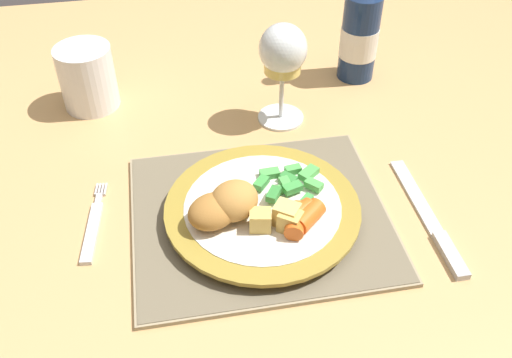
{
  "coord_description": "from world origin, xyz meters",
  "views": [
    {
      "loc": [
        -0.14,
        -0.68,
        1.26
      ],
      "look_at": [
        -0.04,
        -0.15,
        0.78
      ],
      "focal_mm": 40.0,
      "sensor_mm": 36.0,
      "label": 1
    }
  ],
  "objects_px": {
    "dinner_plate": "(262,210)",
    "fork": "(93,227)",
    "table_knife": "(433,225)",
    "bottle": "(360,30)",
    "dining_table": "(265,167)",
    "drinking_cup": "(87,76)",
    "wine_glass": "(283,55)"
  },
  "relations": [
    {
      "from": "fork",
      "to": "table_knife",
      "type": "xyz_separation_m",
      "value": [
        0.42,
        -0.07,
        0.0
      ]
    },
    {
      "from": "drinking_cup",
      "to": "wine_glass",
      "type": "bearing_deg",
      "value": -17.72
    },
    {
      "from": "dining_table",
      "to": "wine_glass",
      "type": "bearing_deg",
      "value": 40.52
    },
    {
      "from": "table_knife",
      "to": "wine_glass",
      "type": "xyz_separation_m",
      "value": [
        -0.14,
        0.26,
        0.11
      ]
    },
    {
      "from": "dining_table",
      "to": "wine_glass",
      "type": "distance_m",
      "value": 0.19
    },
    {
      "from": "dining_table",
      "to": "fork",
      "type": "height_order",
      "value": "fork"
    },
    {
      "from": "table_knife",
      "to": "fork",
      "type": "bearing_deg",
      "value": 170.11
    },
    {
      "from": "table_knife",
      "to": "wine_glass",
      "type": "height_order",
      "value": "wine_glass"
    },
    {
      "from": "dinner_plate",
      "to": "table_knife",
      "type": "height_order",
      "value": "dinner_plate"
    },
    {
      "from": "dinner_plate",
      "to": "fork",
      "type": "distance_m",
      "value": 0.21
    },
    {
      "from": "dinner_plate",
      "to": "wine_glass",
      "type": "height_order",
      "value": "wine_glass"
    },
    {
      "from": "table_knife",
      "to": "dining_table",
      "type": "bearing_deg",
      "value": 125.12
    },
    {
      "from": "wine_glass",
      "to": "bottle",
      "type": "bearing_deg",
      "value": 33.59
    },
    {
      "from": "dinner_plate",
      "to": "drinking_cup",
      "type": "bearing_deg",
      "value": 125.8
    },
    {
      "from": "table_knife",
      "to": "bottle",
      "type": "relative_size",
      "value": 0.85
    },
    {
      "from": "dining_table",
      "to": "wine_glass",
      "type": "height_order",
      "value": "wine_glass"
    },
    {
      "from": "dinner_plate",
      "to": "bottle",
      "type": "relative_size",
      "value": 0.98
    },
    {
      "from": "table_knife",
      "to": "bottle",
      "type": "bearing_deg",
      "value": 87.88
    },
    {
      "from": "fork",
      "to": "table_knife",
      "type": "distance_m",
      "value": 0.42
    },
    {
      "from": "bottle",
      "to": "drinking_cup",
      "type": "relative_size",
      "value": 2.49
    },
    {
      "from": "dining_table",
      "to": "dinner_plate",
      "type": "relative_size",
      "value": 6.28
    },
    {
      "from": "dinner_plate",
      "to": "dining_table",
      "type": "bearing_deg",
      "value": 77.61
    },
    {
      "from": "dining_table",
      "to": "drinking_cup",
      "type": "relative_size",
      "value": 15.37
    },
    {
      "from": "bottle",
      "to": "table_knife",
      "type": "bearing_deg",
      "value": -92.12
    },
    {
      "from": "fork",
      "to": "drinking_cup",
      "type": "distance_m",
      "value": 0.28
    },
    {
      "from": "table_knife",
      "to": "bottle",
      "type": "xyz_separation_m",
      "value": [
        0.01,
        0.36,
        0.08
      ]
    },
    {
      "from": "dining_table",
      "to": "drinking_cup",
      "type": "bearing_deg",
      "value": 155.96
    },
    {
      "from": "dinner_plate",
      "to": "table_knife",
      "type": "xyz_separation_m",
      "value": [
        0.21,
        -0.05,
        -0.01
      ]
    },
    {
      "from": "bottle",
      "to": "drinking_cup",
      "type": "xyz_separation_m",
      "value": [
        -0.44,
        -0.01,
        -0.03
      ]
    },
    {
      "from": "dining_table",
      "to": "bottle",
      "type": "xyz_separation_m",
      "value": [
        0.18,
        0.12,
        0.16
      ]
    },
    {
      "from": "table_knife",
      "to": "drinking_cup",
      "type": "bearing_deg",
      "value": 140.42
    },
    {
      "from": "fork",
      "to": "table_knife",
      "type": "height_order",
      "value": "table_knife"
    }
  ]
}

